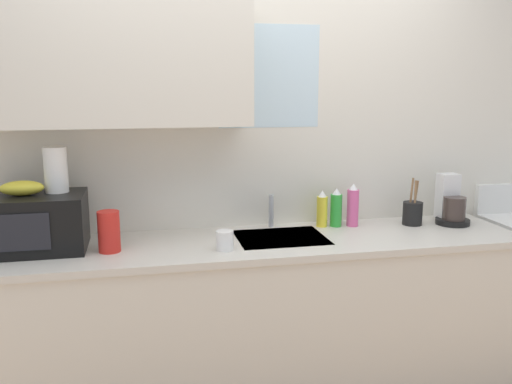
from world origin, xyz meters
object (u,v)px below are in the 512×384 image
Objects in this scene: dish_soap_bottle_green at (336,208)px; cereal_canister at (109,232)px; coffee_maker at (451,205)px; dish_soap_bottle_pink at (353,206)px; banana_bunch at (22,188)px; mug_white at (225,240)px; dish_soap_bottle_yellow at (322,210)px; paper_towel_roll at (56,170)px; microwave at (36,223)px; utensil_crock at (413,213)px.

cereal_canister is at bearing -169.46° from dish_soap_bottle_green.
dish_soap_bottle_pink is at bearing 174.41° from coffee_maker.
banana_bunch reaches higher than dish_soap_bottle_green.
mug_white is at bearing -11.54° from banana_bunch.
banana_bunch is 0.71× the size of coffee_maker.
dish_soap_bottle_green reaches higher than cereal_canister.
mug_white is (-0.68, -0.32, -0.05)m from dish_soap_bottle_green.
coffee_maker is 1.37× the size of dish_soap_bottle_yellow.
paper_towel_roll is 1.07× the size of dish_soap_bottle_yellow.
dish_soap_bottle_yellow is at bearing 11.80° from cereal_canister.
coffee_maker reaches higher than mug_white.
banana_bunch is at bearing -174.84° from dish_soap_bottle_yellow.
microwave is 1.66m from dish_soap_bottle_pink.
coffee_maker is at bearing 4.80° from cereal_canister.
coffee_maker is 1.89m from cereal_canister.
microwave is 1.57m from dish_soap_bottle_green.
dish_soap_bottle_pink is at bearing 2.38° from paper_towel_roll.
dish_soap_bottle_yellow is at bearing 28.68° from mug_white.
paper_towel_roll reaches higher than cereal_canister.
microwave is at bearing -152.83° from paper_towel_roll.
banana_bunch is at bearing -178.05° from utensil_crock.
cereal_canister reaches higher than mug_white.
cereal_canister is 0.72× the size of utensil_crock.
banana_bunch is at bearing 168.46° from mug_white.
dish_soap_bottle_green is at bearing -8.08° from dish_soap_bottle_yellow.
utensil_crock is at bearing 5.85° from cereal_canister.
banana_bunch is 0.98m from mug_white.
dish_soap_bottle_green is (1.61, 0.13, -0.20)m from banana_bunch.
coffee_maker is at bearing -5.59° from dish_soap_bottle_pink.
mug_white is at bearing -154.98° from dish_soap_bottle_green.
paper_towel_roll reaches higher than coffee_maker.
coffee_maker is (2.13, 0.01, -0.28)m from paper_towel_roll.
banana_bunch is 0.91× the size of paper_towel_roll.
coffee_maker reaches higher than utensil_crock.
dish_soap_bottle_yellow is at bearing 5.16° from banana_bunch.
dish_soap_bottle_pink is at bearing 3.85° from banana_bunch.
mug_white is at bearing -17.09° from paper_towel_roll.
coffee_maker reaches higher than dish_soap_bottle_green.
coffee_maker is 1.16× the size of dish_soap_bottle_pink.
dish_soap_bottle_pink is at bearing 4.01° from microwave.
dish_soap_bottle_yellow is (1.48, 0.14, -0.04)m from microwave.
dish_soap_bottle_yellow is at bearing 173.89° from coffee_maker.
mug_white is at bearing -151.32° from dish_soap_bottle_yellow.
utensil_crock is (2.05, 0.07, -0.24)m from banana_bunch.
microwave is at bearing -1.80° from banana_bunch.
dish_soap_bottle_pink reaches higher than dish_soap_bottle_green.
paper_towel_roll is 0.88m from mug_white.
dish_soap_bottle_yellow is 0.52m from utensil_crock.
dish_soap_bottle_yellow is 0.85× the size of dish_soap_bottle_pink.
utensil_crock is at bearing 0.60° from paper_towel_roll.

